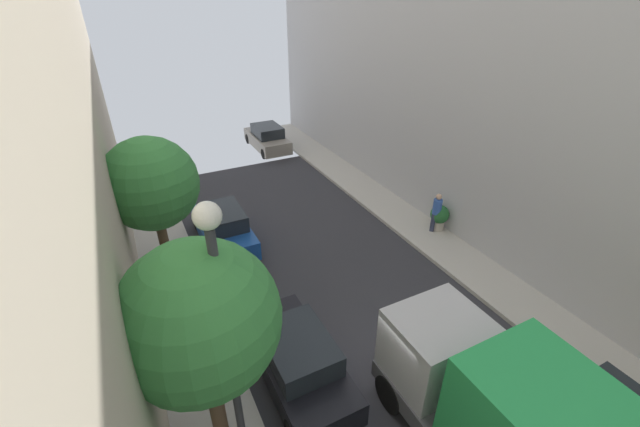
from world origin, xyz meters
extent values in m
plane|color=#2D2D33|center=(0.00, 0.00, 0.00)|extent=(32.00, 32.00, 0.00)
cube|color=#B7B2A8|center=(5.00, 0.00, 0.07)|extent=(2.00, 44.00, 0.15)
cube|color=black|center=(-2.70, 1.26, 0.55)|extent=(1.76, 4.20, 0.76)
cube|color=#1E2328|center=(-2.70, 1.11, 1.25)|extent=(1.56, 2.10, 0.64)
cylinder|color=black|center=(-3.48, 2.81, 0.32)|extent=(0.22, 0.64, 0.64)
cylinder|color=black|center=(-1.92, 2.81, 0.32)|extent=(0.22, 0.64, 0.64)
cylinder|color=black|center=(-1.92, -0.29, 0.32)|extent=(0.22, 0.64, 0.64)
cube|color=#194799|center=(-2.70, 8.61, 0.55)|extent=(1.76, 4.20, 0.76)
cube|color=#1E2328|center=(-2.70, 8.46, 1.25)|extent=(1.56, 2.10, 0.64)
cylinder|color=black|center=(-3.48, 10.16, 0.32)|extent=(0.22, 0.64, 0.64)
cylinder|color=black|center=(-1.92, 10.16, 0.32)|extent=(0.22, 0.64, 0.64)
cylinder|color=black|center=(-3.48, 7.06, 0.32)|extent=(0.22, 0.64, 0.64)
cylinder|color=black|center=(-1.92, 7.06, 0.32)|extent=(0.22, 0.64, 0.64)
cube|color=#1E2328|center=(2.70, -3.81, 1.25)|extent=(1.56, 2.10, 0.64)
cylinder|color=black|center=(1.92, -2.11, 0.32)|extent=(0.22, 0.64, 0.64)
cylinder|color=black|center=(3.48, -2.11, 0.32)|extent=(0.22, 0.64, 0.64)
cube|color=gray|center=(2.70, 18.10, 0.55)|extent=(1.76, 4.20, 0.76)
cube|color=#1E2328|center=(2.70, 17.95, 1.25)|extent=(1.56, 2.10, 0.64)
cylinder|color=black|center=(1.92, 19.65, 0.32)|extent=(0.22, 0.64, 0.64)
cylinder|color=black|center=(3.48, 19.65, 0.32)|extent=(0.22, 0.64, 0.64)
cylinder|color=black|center=(1.92, 16.55, 0.32)|extent=(0.22, 0.64, 0.64)
cylinder|color=black|center=(3.48, 16.55, 0.32)|extent=(0.22, 0.64, 0.64)
cube|color=#B7B7BC|center=(0.00, -0.77, 1.83)|extent=(2.10, 1.80, 1.70)
cylinder|color=black|center=(-0.98, -0.57, 0.48)|extent=(0.30, 0.96, 0.96)
cylinder|color=black|center=(0.98, -0.57, 0.48)|extent=(0.30, 0.96, 0.96)
cylinder|color=#2D334C|center=(5.32, 5.24, 0.56)|extent=(0.18, 0.18, 0.82)
cylinder|color=#2D334C|center=(5.54, 5.24, 0.56)|extent=(0.18, 0.18, 0.82)
cylinder|color=#3359B2|center=(5.43, 5.24, 1.29)|extent=(0.36, 0.36, 0.64)
sphere|color=tan|center=(5.43, 5.24, 1.75)|extent=(0.24, 0.24, 0.24)
cylinder|color=brown|center=(-4.98, -0.05, 1.68)|extent=(0.31, 0.31, 3.06)
sphere|color=#38843D|center=(-4.98, -0.05, 4.27)|extent=(2.84, 2.84, 2.84)
cylinder|color=brown|center=(-5.05, 6.19, 1.64)|extent=(0.30, 0.30, 2.99)
sphere|color=#38843D|center=(-5.05, 6.19, 4.18)|extent=(2.78, 2.78, 2.78)
cylinder|color=#B2A899|center=(5.65, 5.26, 0.35)|extent=(0.51, 0.51, 0.40)
sphere|color=#23602D|center=(5.65, 5.26, 0.86)|extent=(0.78, 0.78, 0.78)
cylinder|color=#333338|center=(-4.60, -0.21, 3.10)|extent=(0.16, 0.16, 5.91)
sphere|color=white|center=(-4.60, -0.21, 6.28)|extent=(0.44, 0.44, 0.44)
camera|label=1|loc=(-5.40, -5.42, 9.17)|focal=22.37mm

